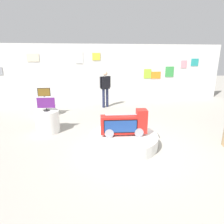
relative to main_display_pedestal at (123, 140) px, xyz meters
The scene contains 9 objects.
ground_plane 0.47m from the main_display_pedestal, 42.66° to the right, with size 30.00×30.00×0.00m, color #9E998E.
back_wall_display 5.26m from the main_display_pedestal, 86.24° to the left, with size 12.24×0.13×2.81m.
main_display_pedestal is the anchor object (origin of this frame).
novelty_firetruck_tv 0.45m from the main_display_pedestal, 22.92° to the right, with size 1.23×0.46×0.69m.
display_pedestal_left_rear 2.53m from the main_display_pedestal, 146.59° to the left, with size 0.72×0.72×0.69m, color silver.
tv_on_left_rear 2.63m from the main_display_pedestal, 146.67° to the left, with size 0.58×0.19×0.43m.
display_pedestal_center_rear 3.99m from the main_display_pedestal, 127.13° to the left, with size 0.66×0.66×0.69m, color silver.
tv_on_center_rear 4.06m from the main_display_pedestal, 127.16° to the left, with size 0.48×0.24×0.42m.
shopper_browsing_near_truck 4.11m from the main_display_pedestal, 88.31° to the left, with size 0.51×0.34×1.63m.
Camera 1 is at (-1.50, -4.46, 2.41)m, focal length 31.94 mm.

